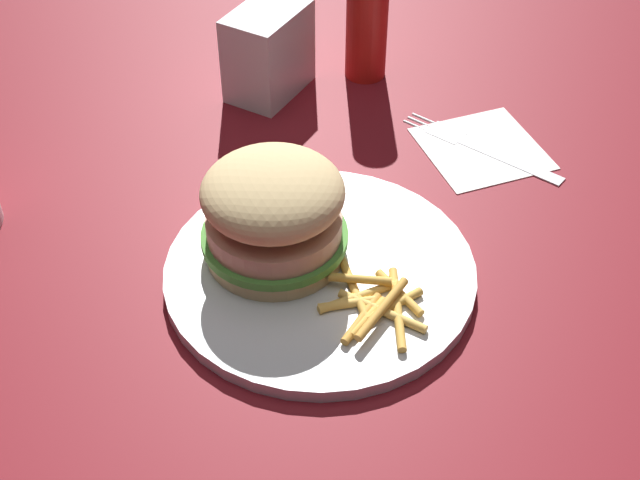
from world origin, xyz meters
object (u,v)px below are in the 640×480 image
object	(u,v)px
plate	(320,272)
ketchup_bottle	(367,16)
napkin	(482,148)
napkin_dispenser	(268,51)
fork	(481,145)
fries_pile	(375,302)
sandwich	(274,212)

from	to	relation	value
plate	ketchup_bottle	bearing A→B (deg)	136.95
napkin	napkin_dispenser	distance (m)	0.24
fork	napkin_dispenser	distance (m)	0.24
napkin_dispenser	ketchup_bottle	size ratio (longest dim) A/B	0.67
fries_pile	napkin_dispenser	xyz separation A→B (m)	(-0.33, 0.10, 0.03)
napkin	fork	world-z (taller)	fork
napkin	ketchup_bottle	bearing A→B (deg)	-175.77
fries_pile	napkin	bearing A→B (deg)	118.33
plate	fries_pile	xyz separation A→B (m)	(0.06, 0.01, 0.01)
napkin	sandwich	bearing A→B (deg)	-84.81
plate	fries_pile	size ratio (longest dim) A/B	2.33
napkin	fork	xyz separation A→B (m)	(-0.00, -0.00, 0.00)
fork	fries_pile	bearing A→B (deg)	-61.31
napkin_dispenser	ketchup_bottle	distance (m)	0.11
plate	fork	size ratio (longest dim) A/B	1.51
ketchup_bottle	napkin_dispenser	bearing A→B (deg)	-106.94
sandwich	plate	bearing A→B (deg)	30.85
sandwich	napkin	world-z (taller)	sandwich
sandwich	fries_pile	world-z (taller)	sandwich
plate	napkin	world-z (taller)	plate
sandwich	napkin_dispenser	xyz separation A→B (m)	(-0.23, 0.14, -0.01)
sandwich	fork	world-z (taller)	sandwich
sandwich	ketchup_bottle	world-z (taller)	ketchup_bottle
fries_pile	ketchup_bottle	size ratio (longest dim) A/B	0.80
fries_pile	napkin	distance (m)	0.25
plate	napkin_dispenser	size ratio (longest dim) A/B	2.77
ketchup_bottle	plate	bearing A→B (deg)	-43.05
sandwich	ketchup_bottle	xyz separation A→B (m)	(-0.20, 0.24, 0.01)
plate	fries_pile	bearing A→B (deg)	10.08
sandwich	napkin	distance (m)	0.26
plate	ketchup_bottle	xyz separation A→B (m)	(-0.23, 0.22, 0.06)
fries_pile	fork	world-z (taller)	fries_pile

